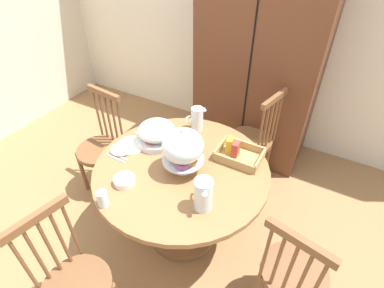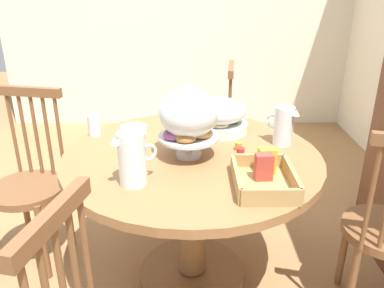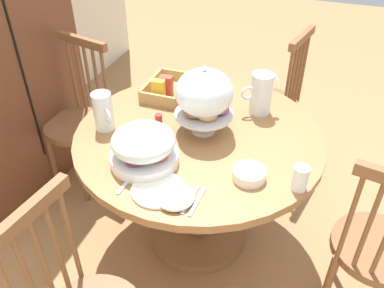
{
  "view_description": "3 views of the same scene",
  "coord_description": "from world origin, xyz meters",
  "px_view_note": "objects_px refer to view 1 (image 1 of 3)",
  "views": [
    {
      "loc": [
        0.87,
        -1.14,
        2.18
      ],
      "look_at": [
        0.07,
        0.32,
        0.84
      ],
      "focal_mm": 28.51,
      "sensor_mm": 36.0,
      "label": 1
    },
    {
      "loc": [
        1.75,
        0.16,
        1.5
      ],
      "look_at": [
        0.07,
        0.17,
        0.79
      ],
      "focal_mm": 36.75,
      "sensor_mm": 36.0,
      "label": 2
    },
    {
      "loc": [
        -1.45,
        -0.35,
        1.86
      ],
      "look_at": [
        -0.03,
        0.17,
        0.74
      ],
      "focal_mm": 37.63,
      "sensor_mm": 36.0,
      "label": 3
    }
  ],
  "objects_px": {
    "windsor_chair_facing_door": "(102,149)",
    "milk_pitcher": "(197,120)",
    "windsor_chair_by_cabinet": "(253,141)",
    "china_plate_small": "(121,149)",
    "cereal_basket": "(238,153)",
    "orange_juice_pitcher": "(203,196)",
    "dining_table": "(182,188)",
    "windsor_chair_far_side": "(74,285)",
    "cereal_bowl": "(124,181)",
    "wooden_armoire": "(259,64)",
    "china_plate_large": "(131,145)",
    "windsor_chair_near_window": "(292,275)",
    "drinking_glass": "(103,199)",
    "pastry_stand_with_dome": "(183,148)",
    "fruit_platter_covered": "(157,133)"
  },
  "relations": [
    {
      "from": "wooden_armoire",
      "to": "windsor_chair_by_cabinet",
      "type": "bearing_deg",
      "value": -69.64
    },
    {
      "from": "china_plate_large",
      "to": "windsor_chair_by_cabinet",
      "type": "bearing_deg",
      "value": 51.64
    },
    {
      "from": "cereal_basket",
      "to": "fruit_platter_covered",
      "type": "bearing_deg",
      "value": -166.94
    },
    {
      "from": "china_plate_large",
      "to": "windsor_chair_far_side",
      "type": "bearing_deg",
      "value": -74.89
    },
    {
      "from": "pastry_stand_with_dome",
      "to": "windsor_chair_by_cabinet",
      "type": "bearing_deg",
      "value": 76.9
    },
    {
      "from": "fruit_platter_covered",
      "to": "orange_juice_pitcher",
      "type": "relative_size",
      "value": 1.38
    },
    {
      "from": "wooden_armoire",
      "to": "drinking_glass",
      "type": "relative_size",
      "value": 17.82
    },
    {
      "from": "orange_juice_pitcher",
      "to": "cereal_basket",
      "type": "bearing_deg",
      "value": 89.29
    },
    {
      "from": "wooden_armoire",
      "to": "windsor_chair_near_window",
      "type": "bearing_deg",
      "value": -62.29
    },
    {
      "from": "dining_table",
      "to": "windsor_chair_facing_door",
      "type": "distance_m",
      "value": 0.91
    },
    {
      "from": "windsor_chair_near_window",
      "to": "china_plate_small",
      "type": "height_order",
      "value": "windsor_chair_near_window"
    },
    {
      "from": "windsor_chair_near_window",
      "to": "china_plate_large",
      "type": "distance_m",
      "value": 1.38
    },
    {
      "from": "windsor_chair_far_side",
      "to": "milk_pitcher",
      "type": "distance_m",
      "value": 1.38
    },
    {
      "from": "windsor_chair_near_window",
      "to": "drinking_glass",
      "type": "xyz_separation_m",
      "value": [
        -1.12,
        -0.29,
        0.34
      ]
    },
    {
      "from": "windsor_chair_facing_door",
      "to": "milk_pitcher",
      "type": "relative_size",
      "value": 5.07
    },
    {
      "from": "windsor_chair_by_cabinet",
      "to": "orange_juice_pitcher",
      "type": "height_order",
      "value": "windsor_chair_by_cabinet"
    },
    {
      "from": "wooden_armoire",
      "to": "windsor_chair_far_side",
      "type": "xyz_separation_m",
      "value": [
        -0.26,
        -2.22,
        -0.53
      ]
    },
    {
      "from": "wooden_armoire",
      "to": "china_plate_large",
      "type": "bearing_deg",
      "value": -111.08
    },
    {
      "from": "wooden_armoire",
      "to": "china_plate_small",
      "type": "distance_m",
      "value": 1.52
    },
    {
      "from": "windsor_chair_near_window",
      "to": "windsor_chair_facing_door",
      "type": "height_order",
      "value": "same"
    },
    {
      "from": "pastry_stand_with_dome",
      "to": "drinking_glass",
      "type": "bearing_deg",
      "value": -118.2
    },
    {
      "from": "dining_table",
      "to": "china_plate_large",
      "type": "relative_size",
      "value": 5.51
    },
    {
      "from": "windsor_chair_by_cabinet",
      "to": "china_plate_large",
      "type": "height_order",
      "value": "windsor_chair_by_cabinet"
    },
    {
      "from": "windsor_chair_near_window",
      "to": "milk_pitcher",
      "type": "bearing_deg",
      "value": 146.18
    },
    {
      "from": "pastry_stand_with_dome",
      "to": "cereal_basket",
      "type": "relative_size",
      "value": 1.09
    },
    {
      "from": "windsor_chair_by_cabinet",
      "to": "pastry_stand_with_dome",
      "type": "distance_m",
      "value": 1.03
    },
    {
      "from": "fruit_platter_covered",
      "to": "china_plate_small",
      "type": "height_order",
      "value": "fruit_platter_covered"
    },
    {
      "from": "milk_pitcher",
      "to": "china_plate_large",
      "type": "height_order",
      "value": "milk_pitcher"
    },
    {
      "from": "windsor_chair_by_cabinet",
      "to": "china_plate_large",
      "type": "relative_size",
      "value": 4.43
    },
    {
      "from": "windsor_chair_near_window",
      "to": "orange_juice_pitcher",
      "type": "height_order",
      "value": "windsor_chair_near_window"
    },
    {
      "from": "orange_juice_pitcher",
      "to": "cereal_bowl",
      "type": "bearing_deg",
      "value": -172.44
    },
    {
      "from": "windsor_chair_by_cabinet",
      "to": "china_plate_small",
      "type": "height_order",
      "value": "windsor_chair_by_cabinet"
    },
    {
      "from": "windsor_chair_by_cabinet",
      "to": "windsor_chair_near_window",
      "type": "bearing_deg",
      "value": -59.47
    },
    {
      "from": "windsor_chair_near_window",
      "to": "fruit_platter_covered",
      "type": "height_order",
      "value": "windsor_chair_near_window"
    },
    {
      "from": "windsor_chair_facing_door",
      "to": "windsor_chair_far_side",
      "type": "xyz_separation_m",
      "value": [
        0.7,
        -1.01,
        0.0
      ]
    },
    {
      "from": "cereal_basket",
      "to": "china_plate_large",
      "type": "relative_size",
      "value": 1.44
    },
    {
      "from": "dining_table",
      "to": "china_plate_small",
      "type": "bearing_deg",
      "value": -172.24
    },
    {
      "from": "orange_juice_pitcher",
      "to": "cereal_basket",
      "type": "xyz_separation_m",
      "value": [
        0.01,
        0.52,
        -0.06
      ]
    },
    {
      "from": "pastry_stand_with_dome",
      "to": "orange_juice_pitcher",
      "type": "bearing_deg",
      "value": -39.86
    },
    {
      "from": "windsor_chair_near_window",
      "to": "fruit_platter_covered",
      "type": "relative_size",
      "value": 3.25
    },
    {
      "from": "wooden_armoire",
      "to": "drinking_glass",
      "type": "height_order",
      "value": "wooden_armoire"
    },
    {
      "from": "dining_table",
      "to": "windsor_chair_far_side",
      "type": "relative_size",
      "value": 1.24
    },
    {
      "from": "cereal_basket",
      "to": "china_plate_small",
      "type": "distance_m",
      "value": 0.84
    },
    {
      "from": "windsor_chair_near_window",
      "to": "cereal_bowl",
      "type": "relative_size",
      "value": 6.96
    },
    {
      "from": "cereal_bowl",
      "to": "cereal_basket",
      "type": "bearing_deg",
      "value": 47.6
    },
    {
      "from": "pastry_stand_with_dome",
      "to": "windsor_chair_far_side",
      "type": "bearing_deg",
      "value": -104.54
    },
    {
      "from": "windsor_chair_near_window",
      "to": "windsor_chair_by_cabinet",
      "type": "bearing_deg",
      "value": 120.53
    },
    {
      "from": "orange_juice_pitcher",
      "to": "china_plate_large",
      "type": "relative_size",
      "value": 0.99
    },
    {
      "from": "dining_table",
      "to": "pastry_stand_with_dome",
      "type": "bearing_deg",
      "value": -32.4
    },
    {
      "from": "orange_juice_pitcher",
      "to": "china_plate_small",
      "type": "relative_size",
      "value": 1.45
    }
  ]
}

